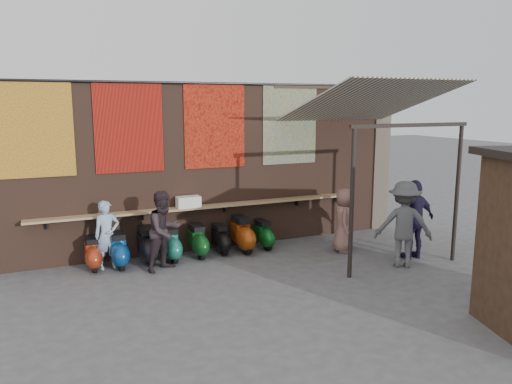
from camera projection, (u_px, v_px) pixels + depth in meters
ground at (244, 282)px, 9.96m from camera, size 70.00×70.00×0.00m
brick_wall at (201, 167)px, 12.03m from camera, size 10.00×0.40×4.00m
pier_right at (377, 158)px, 14.10m from camera, size 0.50×0.50×4.00m
eating_counter at (206, 207)px, 11.86m from camera, size 8.00×0.32×0.05m
shelf_box at (188, 202)px, 11.63m from camera, size 0.55×0.29×0.26m
tapestry_redgold at (35, 129)px, 10.22m from camera, size 1.50×0.02×2.00m
tapestry_sun at (129, 127)px, 10.98m from camera, size 1.50×0.02×2.00m
tapestry_orange at (215, 126)px, 11.78m from camera, size 1.50×0.02×2.00m
tapestry_multi at (290, 124)px, 12.57m from camera, size 1.50×0.02×2.00m
hang_rail at (202, 83)px, 11.47m from camera, size 9.50×0.06×0.06m
scooter_stool_0 at (93, 254)px, 10.67m from camera, size 0.33×0.73×0.69m
scooter_stool_1 at (119, 251)px, 10.80m from camera, size 0.36×0.80×0.76m
scooter_stool_2 at (147, 246)px, 11.08m from camera, size 0.38×0.85×0.81m
scooter_stool_3 at (171, 244)px, 11.27m from camera, size 0.36×0.80×0.76m
scooter_stool_4 at (198, 241)px, 11.55m from camera, size 0.35×0.78×0.74m
scooter_stool_5 at (221, 239)px, 11.84m from camera, size 0.32×0.71×0.68m
scooter_stool_6 at (242, 235)px, 11.96m from camera, size 0.40×0.88×0.84m
scooter_stool_7 at (263, 235)px, 12.24m from camera, size 0.33×0.72×0.69m
diner_left at (107, 235)px, 10.69m from camera, size 0.58×0.42×1.49m
diner_right at (164, 231)px, 10.57m from camera, size 1.04×0.97×1.72m
shopper_navy at (415, 219)px, 11.36m from camera, size 1.09×0.49×1.83m
shopper_grey at (404, 224)px, 10.79m from camera, size 1.41×1.25×1.89m
shopper_tan at (344, 220)px, 11.90m from camera, size 0.82×0.90×1.54m
awning_canvas at (368, 102)px, 11.53m from camera, size 3.20×3.28×0.97m
awning_ledger at (331, 86)px, 12.89m from camera, size 3.30×0.08×0.12m
awning_header at (411, 125)px, 10.27m from camera, size 3.00×0.08×0.08m
awning_post_left at (352, 203)px, 9.98m from camera, size 0.09×0.09×3.10m
awning_post_right at (457, 193)px, 11.09m from camera, size 0.09×0.09×3.10m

